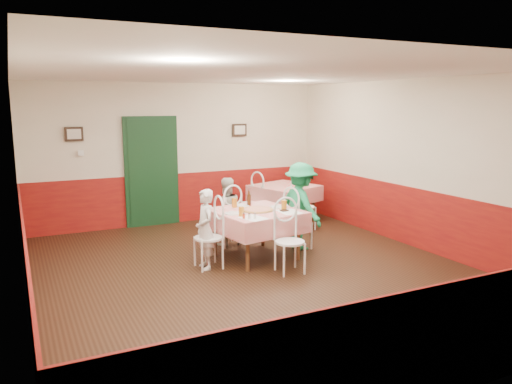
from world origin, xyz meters
name	(u,v)px	position (x,y,z in m)	size (l,w,h in m)	color
floor	(256,272)	(0.00, 0.00, 0.00)	(7.00, 7.00, 0.00)	black
ceiling	(256,73)	(0.00, 0.00, 2.80)	(7.00, 7.00, 0.00)	white
back_wall	(180,154)	(0.00, 3.50, 1.40)	(6.00, 0.10, 2.80)	beige
front_wall	(455,233)	(0.00, -3.50, 1.40)	(6.00, 0.10, 2.80)	beige
left_wall	(19,192)	(-3.00, 0.00, 1.40)	(0.10, 7.00, 2.80)	beige
right_wall	(419,164)	(3.00, 0.00, 1.40)	(0.10, 7.00, 2.80)	beige
wainscot_back	(181,198)	(0.00, 3.48, 0.50)	(6.00, 0.03, 1.00)	maroon
wainscot_front	(446,341)	(0.00, -3.48, 0.50)	(6.00, 0.03, 1.00)	maroon
wainscot_left	(27,268)	(-2.98, 0.00, 0.50)	(0.03, 7.00, 1.00)	maroon
wainscot_right	(415,218)	(2.98, 0.00, 0.50)	(0.03, 7.00, 1.00)	maroon
door	(152,173)	(-0.60, 3.45, 1.05)	(0.96, 0.06, 2.10)	black
picture_left	(74,134)	(-2.00, 3.45, 1.85)	(0.32, 0.03, 0.26)	black
picture_right	(240,130)	(1.30, 3.45, 1.85)	(0.32, 0.03, 0.26)	black
thermostat	(81,153)	(-1.90, 3.45, 1.50)	(0.10, 0.03, 0.10)	white
main_table	(256,234)	(0.30, 0.61, 0.38)	(1.22, 1.22, 0.77)	red
second_table	(284,204)	(1.88, 2.53, 0.38)	(1.12, 1.12, 0.77)	red
chair_left	(208,238)	(-0.54, 0.48, 0.45)	(0.42, 0.42, 0.90)	white
chair_right	(298,223)	(1.14, 0.74, 0.45)	(0.42, 0.42, 0.90)	white
chair_far	(228,220)	(0.17, 1.45, 0.45)	(0.42, 0.42, 0.90)	white
chair_near	(290,242)	(0.42, -0.23, 0.45)	(0.42, 0.42, 0.90)	white
chair_second_a	(251,204)	(1.13, 2.53, 0.45)	(0.42, 0.42, 0.90)	white
chair_second_b	(304,207)	(1.88, 1.78, 0.45)	(0.42, 0.42, 0.90)	white
pizza	(257,210)	(0.31, 0.58, 0.78)	(0.47, 0.47, 0.03)	#B74723
plate_left	(233,213)	(-0.13, 0.54, 0.77)	(0.25, 0.25, 0.01)	white
plate_right	(278,207)	(0.71, 0.66, 0.77)	(0.25, 0.25, 0.01)	white
plate_far	(242,205)	(0.24, 1.03, 0.77)	(0.25, 0.25, 0.01)	white
glass_a	(241,212)	(-0.08, 0.33, 0.83)	(0.08, 0.08, 0.14)	#BF7219
glass_b	(284,205)	(0.70, 0.45, 0.84)	(0.08, 0.08, 0.15)	#BF7219
glass_c	(234,203)	(0.09, 0.97, 0.84)	(0.08, 0.08, 0.15)	#BF7219
beer_bottle	(249,199)	(0.36, 0.99, 0.87)	(0.06, 0.06, 0.23)	#381C0A
shaker_a	(249,216)	(-0.06, 0.11, 0.81)	(0.04, 0.04, 0.09)	silver
shaker_b	(255,216)	(0.03, 0.09, 0.81)	(0.04, 0.04, 0.09)	silver
shaker_c	(244,216)	(-0.11, 0.17, 0.81)	(0.04, 0.04, 0.09)	#B23319
menu_left	(253,218)	(0.03, 0.16, 0.76)	(0.30, 0.40, 0.00)	white
menu_right	(289,212)	(0.71, 0.29, 0.76)	(0.30, 0.40, 0.00)	white
wallet	(284,210)	(0.66, 0.37, 0.77)	(0.11, 0.09, 0.02)	black
diner_left	(205,229)	(-0.59, 0.48, 0.59)	(0.43, 0.28, 1.18)	gray
diner_far	(226,211)	(0.16, 1.50, 0.58)	(0.57, 0.44, 1.17)	gray
diner_right	(301,206)	(1.19, 0.74, 0.72)	(0.93, 0.54, 1.44)	gray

